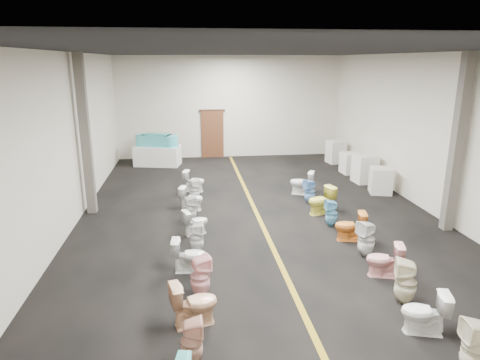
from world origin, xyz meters
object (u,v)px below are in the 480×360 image
(toilet_right_4, at_px, (366,239))
(toilet_right_5, at_px, (350,226))
(toilet_right_9, at_px, (302,183))
(toilet_left_10, at_px, (194,181))
(toilet_left_7, at_px, (190,209))
(toilet_left_2, at_px, (194,303))
(toilet_left_6, at_px, (195,222))
(toilet_left_8, at_px, (191,198))
(toilet_left_3, at_px, (200,276))
(toilet_right_0, at_px, (476,347))
(bathtub, at_px, (157,140))
(appliance_crate_a, at_px, (381,181))
(appliance_crate_d, at_px, (336,152))
(toilet_right_6, at_px, (331,213))
(display_table, at_px, (158,156))
(toilet_right_7, at_px, (321,201))
(toilet_left_1, at_px, (192,342))
(toilet_left_4, at_px, (189,255))
(toilet_right_3, at_px, (384,260))
(appliance_crate_c, at_px, (351,163))
(toilet_right_8, at_px, (310,191))
(toilet_right_1, at_px, (425,313))
(toilet_left_9, at_px, (195,190))
(toilet_right_2, at_px, (406,282))
(toilet_left_5, at_px, (197,237))
(appliance_crate_b, at_px, (365,169))

(toilet_right_4, height_order, toilet_right_5, toilet_right_4)
(toilet_right_9, bearing_deg, toilet_left_10, -78.93)
(toilet_left_7, bearing_deg, toilet_left_2, 171.32)
(toilet_left_6, distance_m, toilet_left_8, 1.88)
(toilet_left_3, bearing_deg, toilet_right_0, -142.84)
(bathtub, xyz_separation_m, appliance_crate_a, (7.60, -4.93, -0.64))
(appliance_crate_d, relative_size, toilet_right_6, 1.31)
(display_table, bearing_deg, toilet_right_7, -52.80)
(toilet_left_1, height_order, toilet_right_7, toilet_right_7)
(toilet_left_10, height_order, toilet_right_0, toilet_right_0)
(toilet_left_2, xyz_separation_m, toilet_left_8, (0.03, 5.77, -0.05))
(toilet_left_8, relative_size, toilet_right_0, 0.83)
(toilet_left_7, relative_size, toilet_right_9, 0.93)
(appliance_crate_d, xyz_separation_m, toilet_left_1, (-6.35, -12.06, -0.12))
(toilet_left_2, bearing_deg, toilet_right_7, -50.62)
(appliance_crate_a, height_order, toilet_left_4, appliance_crate_a)
(toilet_left_6, bearing_deg, toilet_left_2, 157.20)
(toilet_left_10, bearing_deg, toilet_left_2, -165.25)
(toilet_right_9, bearing_deg, bathtub, -110.15)
(appliance_crate_d, xyz_separation_m, toilet_right_3, (-2.42, -9.91, -0.12))
(bathtub, xyz_separation_m, toilet_left_1, (1.25, -12.54, -0.71))
(display_table, distance_m, toilet_right_6, 9.08)
(toilet_left_4, bearing_deg, toilet_right_5, -69.40)
(bathtub, bearing_deg, toilet_right_7, -31.52)
(toilet_left_1, distance_m, toilet_right_4, 5.02)
(appliance_crate_a, height_order, toilet_left_3, appliance_crate_a)
(toilet_left_10, bearing_deg, appliance_crate_c, -58.86)
(toilet_left_1, height_order, toilet_left_3, toilet_left_3)
(toilet_left_4, relative_size, toilet_right_8, 0.96)
(toilet_right_1, xyz_separation_m, toilet_right_8, (-0.00, 6.62, 0.01))
(appliance_crate_c, xyz_separation_m, appliance_crate_d, (0.00, 1.80, 0.08))
(display_table, height_order, toilet_right_1, display_table)
(toilet_left_9, distance_m, toilet_right_3, 6.58)
(toilet_right_7, bearing_deg, toilet_right_2, -15.64)
(toilet_left_7, relative_size, toilet_left_8, 1.06)
(display_table, xyz_separation_m, toilet_right_2, (5.11, -11.39, 0.02))
(toilet_left_5, xyz_separation_m, toilet_right_5, (3.74, 0.19, 0.02))
(toilet_left_4, distance_m, toilet_right_9, 6.20)
(toilet_right_3, bearing_deg, toilet_left_3, -69.86)
(appliance_crate_d, relative_size, toilet_left_4, 1.32)
(toilet_left_9, bearing_deg, toilet_left_10, -16.58)
(toilet_left_3, distance_m, toilet_right_9, 6.92)
(toilet_left_1, distance_m, toilet_left_10, 8.58)
(toilet_right_6, bearing_deg, toilet_left_10, -133.95)
(toilet_right_3, bearing_deg, toilet_left_1, -45.68)
(appliance_crate_d, bearing_deg, toilet_left_7, -134.89)
(appliance_crate_d, height_order, toilet_left_5, appliance_crate_d)
(toilet_left_4, height_order, toilet_left_8, toilet_left_4)
(toilet_right_3, bearing_deg, toilet_right_6, -161.20)
(appliance_crate_b, bearing_deg, toilet_right_3, -109.65)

